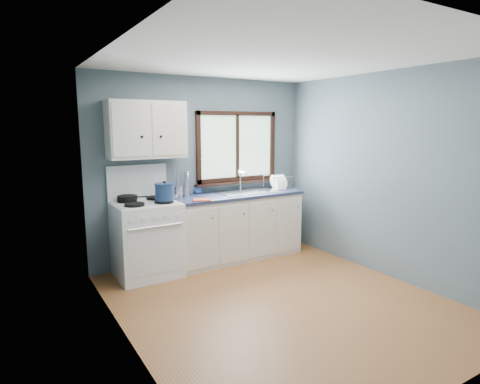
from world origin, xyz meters
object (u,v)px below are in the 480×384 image
gas_range (147,237)px  dish_rack (279,185)px  utensil_crock (178,192)px  base_cabinets (237,229)px  skillet (128,197)px  stockpot (165,192)px  sink (247,197)px  thermos (186,184)px

gas_range → dish_rack: 2.12m
utensil_crock → base_cabinets: bearing=-7.3°
base_cabinets → dish_rack: bearing=2.0°
skillet → dish_rack: 2.24m
gas_range → dish_rack: gas_range is taller
gas_range → stockpot: 0.62m
gas_range → sink: size_ratio=1.62×
thermos → dish_rack: (1.45, -0.13, -0.11)m
utensil_crock → dish_rack: (1.59, -0.08, -0.03)m
gas_range → skillet: gas_range is taller
stockpot → utensil_crock: utensil_crock is taller
gas_range → base_cabinets: size_ratio=0.74×
base_cabinets → stockpot: 1.30m
sink → stockpot: sink is taller
skillet → dish_rack: bearing=13.4°
base_cabinets → dish_rack: (0.76, 0.03, 0.57)m
skillet → stockpot: (0.37, -0.28, 0.08)m
stockpot → utensil_crock: (0.28, 0.27, -0.06)m
gas_range → base_cabinets: bearing=0.8°
gas_range → thermos: (0.61, 0.17, 0.59)m
gas_range → dish_rack: (2.06, 0.05, 0.48)m
stockpot → gas_range: bearing=143.0°
utensil_crock → stockpot: bearing=-135.7°
sink → stockpot: (-1.29, -0.16, 0.21)m
gas_range → utensil_crock: size_ratio=3.43×
utensil_crock → skillet: bearing=179.3°
skillet → utensil_crock: (0.65, -0.01, 0.02)m
stockpot → utensil_crock: size_ratio=0.78×
gas_range → stockpot: size_ratio=4.41×
gas_range → stockpot: bearing=-37.0°
gas_range → sink: 1.53m
skillet → stockpot: 0.47m
thermos → dish_rack: thermos is taller
gas_range → sink: gas_range is taller
base_cabinets → dish_rack: 0.94m
gas_range → thermos: size_ratio=4.10×
stockpot → base_cabinets: bearing=8.5°
gas_range → sink: (1.49, 0.02, 0.37)m
base_cabinets → skillet: (-1.48, 0.11, 0.57)m
stockpot → thermos: 0.53m
sink → stockpot: 1.32m
sink → thermos: (-0.87, 0.16, 0.23)m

